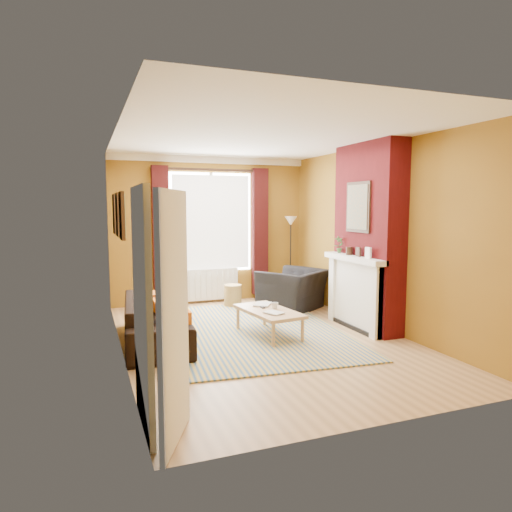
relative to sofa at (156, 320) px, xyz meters
The scene contains 12 objects.
ground 1.50m from the sofa, 14.44° to the right, with size 5.50×5.50×0.00m, color #997245.
room_walls 2.31m from the sofa, ahead, with size 3.82×5.54×2.83m.
striped_rug 1.41m from the sofa, ahead, with size 2.93×3.84×0.02m.
sofa is the anchor object (origin of this frame).
armchair 2.85m from the sofa, 23.62° to the left, with size 1.11×0.97×0.72m, color black.
coffee_table 1.58m from the sofa, 10.12° to the right, with size 0.74×1.23×0.39m.
wicker_stool 2.44m from the sofa, 46.68° to the left, with size 0.41×0.41×0.41m.
floor_lamp 3.74m from the sofa, 34.41° to the left, with size 0.28×0.28×1.66m.
book_a 1.55m from the sofa, 21.64° to the right, with size 0.19×0.26×0.02m, color #999999.
book_b 1.49m from the sofa, ahead, with size 0.23×0.31×0.02m, color #999999.
mug 1.68m from the sofa, ahead, with size 0.10×0.10×0.09m, color #999999.
tv_remote 1.52m from the sofa, ahead, with size 0.05×0.16×0.02m.
Camera 1 is at (-2.30, -5.85, 1.87)m, focal length 32.00 mm.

